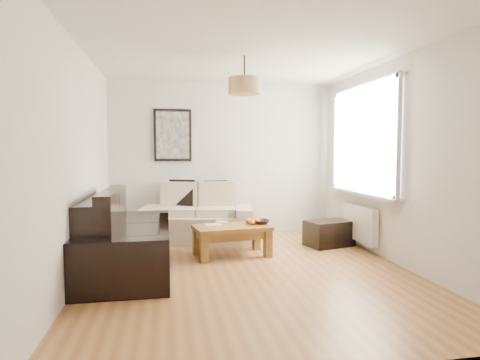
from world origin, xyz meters
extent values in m
plane|color=brown|center=(0.00, 0.00, 0.00)|extent=(4.50, 4.50, 0.00)
cube|color=white|center=(1.82, 0.80, 0.38)|extent=(0.10, 0.90, 0.52)
cylinder|color=tan|center=(0.00, 0.30, 2.23)|extent=(0.40, 0.40, 0.20)
cube|color=black|center=(1.45, 1.05, 0.19)|extent=(0.76, 0.59, 0.38)
cube|color=black|center=(-0.72, 1.99, 0.75)|extent=(0.44, 0.28, 0.42)
cube|color=black|center=(-0.16, 1.99, 0.74)|extent=(0.41, 0.17, 0.40)
imported|color=black|center=(0.34, 0.81, 0.44)|extent=(0.28, 0.28, 0.06)
sphere|color=#FF5E15|center=(0.19, 0.74, 0.46)|extent=(0.08, 0.08, 0.08)
sphere|color=#FA5115|center=(0.27, 0.79, 0.46)|extent=(0.10, 0.10, 0.09)
sphere|color=orange|center=(0.17, 0.83, 0.46)|extent=(0.10, 0.10, 0.08)
cube|color=silver|center=(-0.33, 0.87, 0.42)|extent=(0.23, 0.18, 0.01)
camera|label=1|loc=(-0.95, -4.60, 1.42)|focal=30.01mm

